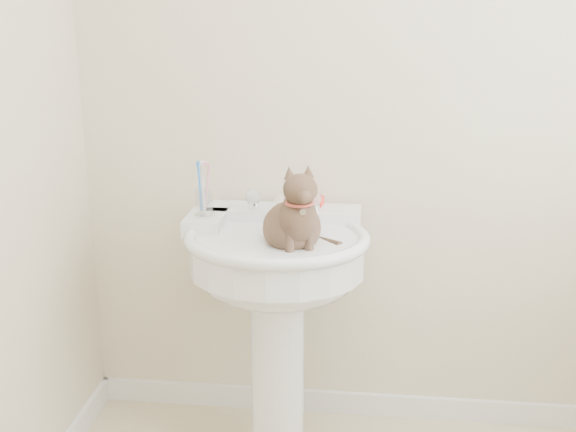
% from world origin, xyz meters
% --- Properties ---
extents(wall_back, '(2.20, 0.00, 2.50)m').
position_xyz_m(wall_back, '(0.00, 1.10, 1.25)').
color(wall_back, beige).
rests_on(wall_back, ground).
extents(baseboard_back, '(2.20, 0.02, 0.09)m').
position_xyz_m(baseboard_back, '(0.00, 1.09, 0.04)').
color(baseboard_back, white).
rests_on(baseboard_back, floor).
extents(pedestal_sink, '(0.63, 0.62, 0.86)m').
position_xyz_m(pedestal_sink, '(-0.35, 0.81, 0.68)').
color(pedestal_sink, white).
rests_on(pedestal_sink, floor).
extents(faucet, '(0.28, 0.12, 0.14)m').
position_xyz_m(faucet, '(-0.35, 0.96, 0.91)').
color(faucet, silver).
rests_on(faucet, pedestal_sink).
extents(soap_bar, '(0.10, 0.07, 0.03)m').
position_xyz_m(soap_bar, '(-0.26, 1.05, 0.88)').
color(soap_bar, red).
rests_on(soap_bar, pedestal_sink).
extents(toothbrush_cup, '(0.07, 0.07, 0.19)m').
position_xyz_m(toothbrush_cup, '(-0.60, 0.87, 0.91)').
color(toothbrush_cup, silver).
rests_on(toothbrush_cup, pedestal_sink).
extents(cat, '(0.21, 0.26, 0.38)m').
position_xyz_m(cat, '(-0.28, 0.73, 0.90)').
color(cat, brown).
rests_on(cat, pedestal_sink).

